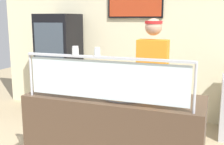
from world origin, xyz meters
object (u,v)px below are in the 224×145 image
(drink_fridge, at_px, (60,65))
(pizza_tray, at_px, (124,95))
(pepper_flake_shaker, at_px, (97,52))
(worker_figure, at_px, (152,79))
(pizza_server, at_px, (122,94))
(parmesan_shaker, at_px, (75,51))

(drink_fridge, bearing_deg, pizza_tray, -43.64)
(pepper_flake_shaker, relative_size, worker_figure, 0.05)
(pizza_server, distance_m, parmesan_shaker, 0.66)
(pizza_server, bearing_deg, worker_figure, 76.14)
(drink_fridge, bearing_deg, worker_figure, -26.66)
(pepper_flake_shaker, relative_size, drink_fridge, 0.05)
(pepper_flake_shaker, height_order, worker_figure, worker_figure)
(pizza_tray, xyz_separation_m, drink_fridge, (-1.80, 1.71, -0.05))
(pizza_tray, distance_m, parmesan_shaker, 0.69)
(parmesan_shaker, distance_m, drink_fridge, 2.48)
(parmesan_shaker, bearing_deg, pizza_tray, 34.11)
(parmesan_shaker, relative_size, worker_figure, 0.05)
(pizza_server, bearing_deg, drink_fridge, 132.94)
(pizza_server, relative_size, drink_fridge, 0.15)
(pizza_tray, height_order, parmesan_shaker, parmesan_shaker)
(pizza_server, height_order, worker_figure, worker_figure)
(pizza_tray, height_order, pizza_server, pizza_server)
(worker_figure, relative_size, drink_fridge, 0.96)
(pizza_server, height_order, pepper_flake_shaker, pepper_flake_shaker)
(pizza_tray, relative_size, drink_fridge, 0.25)
(parmesan_shaker, relative_size, pepper_flake_shaker, 1.04)
(pizza_tray, height_order, pepper_flake_shaker, pepper_flake_shaker)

